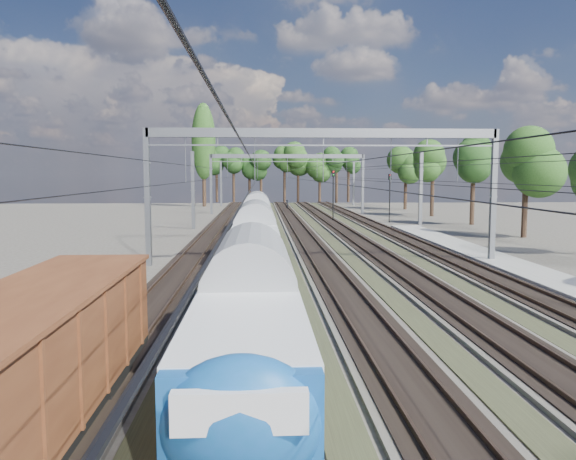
{
  "coord_description": "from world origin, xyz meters",
  "views": [
    {
      "loc": [
        -4.18,
        -6.96,
        6.03
      ],
      "look_at": [
        -2.56,
        25.29,
        2.8
      ],
      "focal_mm": 35.0,
      "sensor_mm": 36.0,
      "label": 1
    }
  ],
  "objects_px": {
    "emu_train": "(255,229)",
    "signal_far": "(390,192)",
    "freight_boxcar": "(14,378)",
    "worker": "(287,205)",
    "signal_near": "(333,189)"
  },
  "relations": [
    {
      "from": "emu_train",
      "to": "signal_far",
      "type": "height_order",
      "value": "signal_far"
    },
    {
      "from": "emu_train",
      "to": "freight_boxcar",
      "type": "bearing_deg",
      "value": -99.66
    },
    {
      "from": "emu_train",
      "to": "signal_far",
      "type": "bearing_deg",
      "value": 62.52
    },
    {
      "from": "worker",
      "to": "freight_boxcar",
      "type": "bearing_deg",
      "value": 167.11
    },
    {
      "from": "emu_train",
      "to": "worker",
      "type": "distance_m",
      "value": 57.19
    },
    {
      "from": "emu_train",
      "to": "worker",
      "type": "height_order",
      "value": "emu_train"
    },
    {
      "from": "worker",
      "to": "signal_near",
      "type": "xyz_separation_m",
      "value": [
        4.67,
        -23.44,
        3.25
      ]
    },
    {
      "from": "emu_train",
      "to": "worker",
      "type": "xyz_separation_m",
      "value": [
        4.95,
        56.95,
        -1.54
      ]
    },
    {
      "from": "emu_train",
      "to": "signal_near",
      "type": "distance_m",
      "value": 34.91
    },
    {
      "from": "freight_boxcar",
      "to": "signal_near",
      "type": "xyz_separation_m",
      "value": [
        14.12,
        59.97,
        2.03
      ]
    },
    {
      "from": "signal_far",
      "to": "emu_train",
      "type": "bearing_deg",
      "value": -136.64
    },
    {
      "from": "freight_boxcar",
      "to": "worker",
      "type": "xyz_separation_m",
      "value": [
        9.45,
        83.4,
        -1.22
      ]
    },
    {
      "from": "emu_train",
      "to": "freight_boxcar",
      "type": "relative_size",
      "value": 4.46
    },
    {
      "from": "freight_boxcar",
      "to": "signal_near",
      "type": "distance_m",
      "value": 61.64
    },
    {
      "from": "freight_boxcar",
      "to": "signal_far",
      "type": "distance_m",
      "value": 61.72
    }
  ]
}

